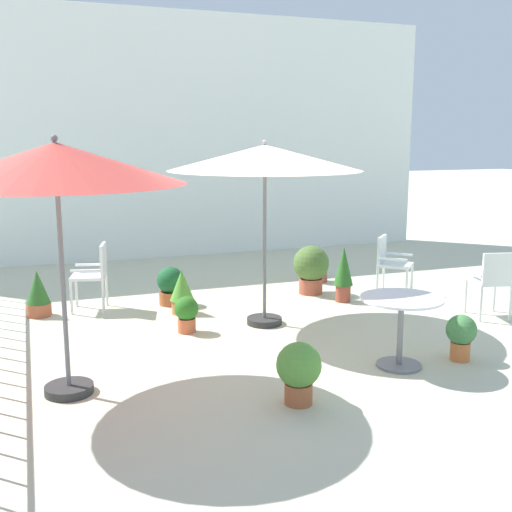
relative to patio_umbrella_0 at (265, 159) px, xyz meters
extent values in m
plane|color=beige|center=(-0.11, -0.21, -2.04)|extent=(60.00, 60.00, 0.00)
cube|color=white|center=(-0.11, 4.95, 0.27)|extent=(10.70, 0.30, 4.62)
cylinder|color=#2D2D2D|center=(0.00, 0.00, -2.00)|extent=(0.44, 0.44, 0.08)
cylinder|color=slate|center=(0.00, 0.00, -0.94)|extent=(0.04, 0.04, 2.22)
cone|color=beige|center=(0.00, 0.00, 0.02)|extent=(2.35, 2.35, 0.31)
sphere|color=slate|center=(0.00, 0.00, 0.20)|extent=(0.06, 0.06, 0.06)
cylinder|color=#2D2D2D|center=(-2.45, -1.41, -2.00)|extent=(0.44, 0.44, 0.08)
cylinder|color=slate|center=(-2.45, -1.41, -0.91)|extent=(0.04, 0.04, 2.27)
cone|color=#D5463D|center=(-2.45, -1.41, 0.04)|extent=(2.24, 2.24, 0.36)
sphere|color=slate|center=(-2.45, -1.41, 0.25)|extent=(0.06, 0.06, 0.06)
cylinder|color=silver|center=(0.77, -1.86, -1.33)|extent=(0.83, 0.83, 0.02)
cylinder|color=slate|center=(0.77, -1.86, -1.69)|extent=(0.06, 0.06, 0.70)
cylinder|color=slate|center=(0.77, -1.86, -2.03)|extent=(0.46, 0.46, 0.03)
cube|color=white|center=(2.85, -0.70, -1.57)|extent=(0.53, 0.55, 0.04)
cube|color=white|center=(2.80, -0.90, -1.36)|extent=(0.41, 0.13, 0.39)
cube|color=white|center=(3.04, -0.74, -1.45)|extent=(0.14, 0.42, 0.03)
cube|color=white|center=(2.65, -0.65, -1.45)|extent=(0.14, 0.42, 0.03)
cylinder|color=white|center=(3.09, -0.54, -1.82)|extent=(0.04, 0.04, 0.45)
cylinder|color=white|center=(2.70, -0.44, -1.82)|extent=(0.04, 0.04, 0.45)
cylinder|color=white|center=(2.99, -0.95, -1.82)|extent=(0.04, 0.04, 0.45)
cylinder|color=white|center=(2.60, -0.86, -1.82)|extent=(0.04, 0.04, 0.45)
cube|color=white|center=(-1.99, 1.41, -1.58)|extent=(0.54, 0.53, 0.04)
cube|color=white|center=(-1.80, 1.36, -1.35)|extent=(0.14, 0.41, 0.42)
cube|color=white|center=(-1.95, 1.60, -1.46)|extent=(0.40, 0.13, 0.03)
cube|color=white|center=(-2.04, 1.21, -1.46)|extent=(0.40, 0.13, 0.03)
cylinder|color=white|center=(-2.15, 1.65, -1.82)|extent=(0.04, 0.04, 0.45)
cylinder|color=white|center=(-2.24, 1.26, -1.82)|extent=(0.04, 0.04, 0.45)
cylinder|color=white|center=(-1.75, 1.56, -1.82)|extent=(0.04, 0.04, 0.45)
cylinder|color=white|center=(-1.84, 1.17, -1.82)|extent=(0.04, 0.04, 0.45)
cube|color=white|center=(2.30, 0.66, -1.58)|extent=(0.65, 0.65, 0.04)
cube|color=white|center=(2.15, 0.80, -1.36)|extent=(0.33, 0.34, 0.39)
cube|color=white|center=(2.16, 0.51, -1.46)|extent=(0.33, 0.31, 0.03)
cube|color=white|center=(2.45, 0.81, -1.46)|extent=(0.33, 0.31, 0.03)
cylinder|color=white|center=(2.31, 0.36, -1.82)|extent=(0.04, 0.04, 0.45)
cylinder|color=white|center=(2.60, 0.66, -1.82)|extent=(0.04, 0.04, 0.45)
cylinder|color=white|center=(2.01, 0.65, -1.82)|extent=(0.04, 0.04, 0.45)
cylinder|color=white|center=(2.30, 0.96, -1.82)|extent=(0.04, 0.04, 0.45)
cylinder|color=#A15734|center=(-0.57, -2.33, -1.95)|extent=(0.25, 0.25, 0.19)
cylinder|color=#382819|center=(-0.57, -2.33, -1.87)|extent=(0.22, 0.22, 0.02)
sphere|color=#538E37|center=(-0.57, -2.33, -1.69)|extent=(0.40, 0.40, 0.40)
sphere|color=#E3316A|center=(-0.52, -2.44, -1.65)|extent=(0.08, 0.08, 0.08)
sphere|color=#E3316A|center=(-0.54, -2.45, -1.68)|extent=(0.09, 0.09, 0.09)
sphere|color=#E3316A|center=(-0.65, -2.24, -1.68)|extent=(0.10, 0.10, 0.10)
cylinder|color=#AA5737|center=(-2.65, 1.34, -1.96)|extent=(0.31, 0.31, 0.17)
cylinder|color=#382819|center=(-2.65, 1.34, -1.88)|extent=(0.28, 0.28, 0.02)
cone|color=#2B6124|center=(-2.65, 1.34, -1.66)|extent=(0.30, 0.30, 0.43)
cylinder|color=#AC5730|center=(-0.90, 1.31, -1.95)|extent=(0.33, 0.33, 0.19)
cylinder|color=#382819|center=(-0.90, 1.31, -1.87)|extent=(0.29, 0.29, 0.02)
sphere|color=#1A552C|center=(-0.90, 1.31, -1.70)|extent=(0.38, 0.38, 0.38)
cylinder|color=#AC523B|center=(1.20, 1.21, -1.93)|extent=(0.35, 0.35, 0.23)
cylinder|color=#382819|center=(1.20, 1.21, -1.82)|extent=(0.31, 0.31, 0.02)
sphere|color=#4A6B31|center=(1.20, 1.21, -1.59)|extent=(0.54, 0.54, 0.54)
cylinder|color=#CA6F3A|center=(1.47, -1.92, -1.95)|extent=(0.20, 0.20, 0.20)
cylinder|color=#382819|center=(1.47, -1.92, -1.86)|extent=(0.18, 0.18, 0.02)
sphere|color=#417C41|center=(1.47, -1.92, -1.71)|extent=(0.32, 0.32, 0.32)
cylinder|color=#C26C3E|center=(-0.86, 0.82, -1.95)|extent=(0.28, 0.28, 0.18)
cylinder|color=#382819|center=(-0.86, 0.82, -1.87)|extent=(0.25, 0.25, 0.02)
cone|color=#509B34|center=(-0.86, 0.82, -1.66)|extent=(0.32, 0.32, 0.41)
cylinder|color=#D0633B|center=(-1.00, 0.00, -1.96)|extent=(0.22, 0.22, 0.17)
cylinder|color=#382819|center=(-1.00, 0.00, -1.88)|extent=(0.19, 0.19, 0.02)
sphere|color=#286B1F|center=(-1.00, 0.00, -1.75)|extent=(0.29, 0.29, 0.29)
cylinder|color=#974E3D|center=(1.63, 1.87, -1.96)|extent=(0.32, 0.32, 0.18)
cylinder|color=#382819|center=(1.63, 1.87, -1.88)|extent=(0.28, 0.28, 0.02)
sphere|color=#4A7C2E|center=(1.63, 1.87, -1.71)|extent=(0.37, 0.37, 0.37)
cylinder|color=#9C4533|center=(1.44, 0.63, -1.92)|extent=(0.21, 0.21, 0.24)
cylinder|color=#382819|center=(1.44, 0.63, -1.81)|extent=(0.19, 0.19, 0.02)
cone|color=#2A6424|center=(1.44, 0.63, -1.53)|extent=(0.27, 0.27, 0.55)
camera|label=1|loc=(-2.69, -7.05, 0.27)|focal=43.85mm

